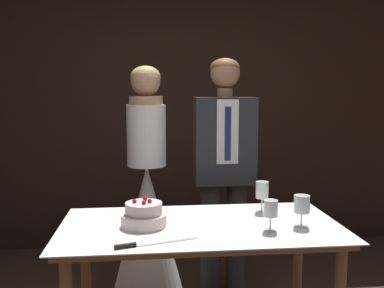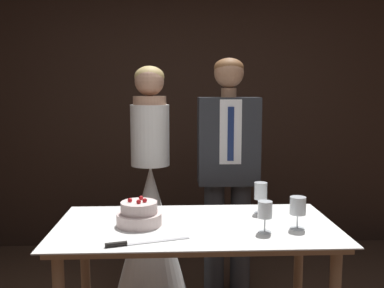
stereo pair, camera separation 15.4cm
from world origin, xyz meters
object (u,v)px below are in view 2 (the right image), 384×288
Objects in this scene: cake_knife at (131,243)px; wine_glass_far at (298,207)px; wine_glass_near at (261,192)px; bride at (151,213)px; cake_table at (196,242)px; groom at (228,162)px; tiered_cake at (139,215)px; wine_glass_middle at (265,211)px.

cake_knife is 2.32× the size of wine_glass_far.
wine_glass_near is 1.00m from bride.
cake_knife is at bearing -137.19° from cake_table.
groom is at bearing 103.65° from wine_glass_far.
groom is at bearing 71.96° from cake_table.
wine_glass_middle is at bearing -12.73° from tiered_cake.
cake_table is at bearing 157.02° from wine_glass_middle.
wine_glass_middle is 0.09× the size of bride.
bride reaches higher than wine_glass_near.
wine_glass_middle is 0.09× the size of groom.
wine_glass_near is (0.69, 0.20, 0.07)m from tiered_cake.
wine_glass_near is at bearing -81.30° from groom.
tiered_cake is 1.42× the size of wine_glass_far.
cake_table is at bearing -108.04° from groom.
cake_table is 9.28× the size of wine_glass_middle.
wine_glass_near reaches higher than tiered_cake.
wine_glass_far is at bearing -65.77° from wine_glass_near.
wine_glass_middle is at bearing -22.98° from cake_table.
cake_table is 0.34m from tiered_cake.
tiered_cake is at bearing 167.27° from wine_glass_middle.
cake_table is 3.80× the size of cake_knife.
wine_glass_middle reaches higher than cake_table.
wine_glass_far is at bearing -10.53° from cake_table.
tiered_cake is at bearing -123.80° from groom.
wine_glass_far is (0.13, -0.29, -0.01)m from wine_glass_near.
bride is (0.02, 0.87, -0.24)m from tiered_cake.
groom reaches higher than cake_table.
wine_glass_middle is at bearing -3.61° from cake_knife.
tiered_cake reaches higher than cake_knife.
wine_glass_near reaches higher than cake_knife.
groom is at bearing 93.12° from wine_glass_middle.
wine_glass_far reaches higher than tiered_cake.
bride reaches higher than wine_glass_far.
groom is (-0.24, 0.97, 0.07)m from wine_glass_far.
cake_table is 0.92m from bride.
cake_table is at bearing -71.96° from bride.
wine_glass_near is 1.13× the size of wine_glass_middle.
groom is at bearing 98.70° from wine_glass_near.
wine_glass_middle is 1.23m from bride.
cake_table is 0.57m from wine_glass_far.
tiered_cake is 1.06m from groom.
cake_knife is at bearing -92.67° from tiered_cake.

